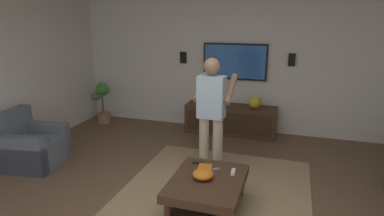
{
  "coord_description": "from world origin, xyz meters",
  "views": [
    {
      "loc": [
        -2.92,
        -0.95,
        2.16
      ],
      "look_at": [
        0.93,
        0.27,
        1.02
      ],
      "focal_mm": 30.31,
      "sensor_mm": 36.0,
      "label": 1
    }
  ],
  "objects": [
    {
      "name": "potted_plant_tall",
      "position": [
        2.69,
        2.77,
        0.51
      ],
      "size": [
        0.32,
        0.37,
        0.87
      ],
      "color": "#9E6B4C",
      "rests_on": "ground"
    },
    {
      "name": "person_standing",
      "position": [
        1.24,
        0.08,
        0.93
      ],
      "size": [
        0.55,
        0.55,
        1.64
      ],
      "rotation": [
        0.0,
        0.0,
        -0.05
      ],
      "color": "#C6B793",
      "rests_on": "ground"
    },
    {
      "name": "remote_grey",
      "position": [
        0.48,
        -0.14,
        0.41
      ],
      "size": [
        0.12,
        0.15,
        0.02
      ],
      "primitive_type": "cube",
      "rotation": [
        0.0,
        0.0,
        5.3
      ],
      "color": "slate",
      "rests_on": "coffee_table"
    },
    {
      "name": "vase_round",
      "position": [
        2.84,
        -0.32,
        0.66
      ],
      "size": [
        0.22,
        0.22,
        0.22
      ],
      "primitive_type": "sphere",
      "color": "gold",
      "rests_on": "media_console"
    },
    {
      "name": "wall_speaker_right",
      "position": [
        3.14,
        1.15,
        1.38
      ],
      "size": [
        0.06,
        0.12,
        0.22
      ],
      "primitive_type": "cube",
      "color": "black"
    },
    {
      "name": "book",
      "position": [
        0.46,
        -0.04,
        0.42
      ],
      "size": [
        0.24,
        0.19,
        0.04
      ],
      "primitive_type": "cube",
      "rotation": [
        0.0,
        0.0,
        3.28
      ],
      "color": "orange",
      "rests_on": "coffee_table"
    },
    {
      "name": "tv",
      "position": [
        3.12,
        0.12,
        1.34
      ],
      "size": [
        0.05,
        1.2,
        0.68
      ],
      "rotation": [
        0.0,
        0.0,
        3.14
      ],
      "color": "black"
    },
    {
      "name": "armchair",
      "position": [
        0.65,
        2.73,
        0.28
      ],
      "size": [
        0.91,
        0.92,
        0.82
      ],
      "rotation": [
        0.0,
        0.0,
        -1.42
      ],
      "color": "slate",
      "rests_on": "ground"
    },
    {
      "name": "remote_white",
      "position": [
        0.5,
        -0.37,
        0.41
      ],
      "size": [
        0.15,
        0.06,
        0.02
      ],
      "primitive_type": "cube",
      "rotation": [
        0.0,
        0.0,
        3.23
      ],
      "color": "white",
      "rests_on": "coffee_table"
    },
    {
      "name": "wall_back_tv",
      "position": [
        3.22,
        0.0,
        1.42
      ],
      "size": [
        0.1,
        6.67,
        2.83
      ],
      "primitive_type": "cube",
      "color": "silver",
      "rests_on": "ground"
    },
    {
      "name": "wall_speaker_left",
      "position": [
        3.14,
        -0.9,
        1.42
      ],
      "size": [
        0.06,
        0.12,
        0.22
      ],
      "primitive_type": "cube",
      "color": "black"
    },
    {
      "name": "coffee_table",
      "position": [
        0.27,
        -0.12,
        0.3
      ],
      "size": [
        1.0,
        0.8,
        0.4
      ],
      "color": "#422B1C",
      "rests_on": "ground"
    },
    {
      "name": "media_console",
      "position": [
        2.88,
        0.12,
        0.28
      ],
      "size": [
        0.45,
        1.7,
        0.55
      ],
      "rotation": [
        0.0,
        0.0,
        3.14
      ],
      "color": "#422B1C",
      "rests_on": "ground"
    },
    {
      "name": "bowl",
      "position": [
        0.27,
        -0.07,
        0.45
      ],
      "size": [
        0.24,
        0.24,
        0.11
      ],
      "primitive_type": "ellipsoid",
      "color": "orange",
      "rests_on": "coffee_table"
    },
    {
      "name": "area_rug",
      "position": [
        0.47,
        -0.12,
        0.01
      ],
      "size": [
        2.91,
        2.33,
        0.01
      ],
      "primitive_type": "cube",
      "color": "#9E8460",
      "rests_on": "ground"
    },
    {
      "name": "remote_black",
      "position": [
        0.61,
        0.08,
        0.41
      ],
      "size": [
        0.06,
        0.15,
        0.02
      ],
      "primitive_type": "cube",
      "rotation": [
        0.0,
        0.0,
        1.67
      ],
      "color": "black",
      "rests_on": "coffee_table"
    }
  ]
}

